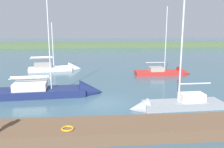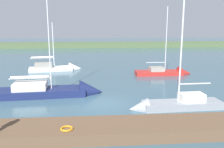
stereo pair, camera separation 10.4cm
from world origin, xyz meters
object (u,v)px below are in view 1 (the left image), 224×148
sailboat_far_right (54,93)px  sailboat_inner_slip (58,69)px  sailboat_near_dock (172,106)px  sailboat_behind_pier (167,73)px  life_ring_buoy (67,129)px

sailboat_far_right → sailboat_inner_slip: size_ratio=1.64×
sailboat_near_dock → sailboat_far_right: sailboat_far_right is taller
sailboat_behind_pier → sailboat_far_right: bearing=-148.8°
sailboat_inner_slip → sailboat_far_right: bearing=-94.5°
life_ring_buoy → sailboat_near_dock: 8.29m
sailboat_near_dock → sailboat_behind_pier: 12.38m
sailboat_inner_slip → life_ring_buoy: bearing=-91.6°
life_ring_buoy → sailboat_near_dock: bearing=-148.3°
life_ring_buoy → sailboat_far_right: size_ratio=0.06×
sailboat_near_dock → life_ring_buoy: bearing=29.2°
life_ring_buoy → sailboat_far_right: sailboat_far_right is taller
sailboat_near_dock → sailboat_inner_slip: 18.91m
sailboat_behind_pier → sailboat_inner_slip: (13.73, -4.00, 0.06)m
sailboat_behind_pier → life_ring_buoy: bearing=-123.7°
sailboat_near_dock → sailboat_behind_pier: bearing=-108.7°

